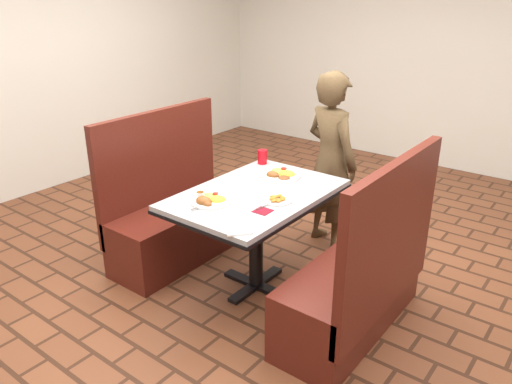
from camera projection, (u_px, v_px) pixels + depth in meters
room at (256, 10)px, 2.94m from camera, size 7.00×7.04×2.82m
dining_table at (256, 205)px, 3.42m from camera, size 0.81×1.21×0.75m
booth_bench_left at (177, 218)px, 3.99m from camera, size 0.47×1.20×1.17m
booth_bench_right at (358, 284)px, 3.09m from camera, size 0.47×1.20×1.17m
diner_person at (331, 161)px, 4.04m from camera, size 0.62×0.50×1.46m
near_dinner_plate at (210, 198)px, 3.21m from camera, size 0.26×0.26×0.08m
far_dinner_plate at (281, 173)px, 3.64m from camera, size 0.30×0.30×0.08m
plantain_plate at (278, 200)px, 3.23m from camera, size 0.19×0.19×0.03m
maroon_napkin at (263, 211)px, 3.09m from camera, size 0.11×0.11×0.00m
spoon_utensil at (263, 207)px, 3.13m from camera, size 0.02×0.12×0.00m
red_tumbler at (262, 157)px, 3.91m from camera, size 0.07×0.07×0.11m
paper_napkin at (237, 227)px, 2.87m from camera, size 0.24×0.24×0.01m
knife_utensil at (211, 202)px, 3.20m from camera, size 0.07×0.17×0.00m
fork_utensil at (201, 207)px, 3.13m from camera, size 0.04×0.16×0.00m
lettuce_shreds at (266, 191)px, 3.40m from camera, size 0.28×0.32×0.00m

